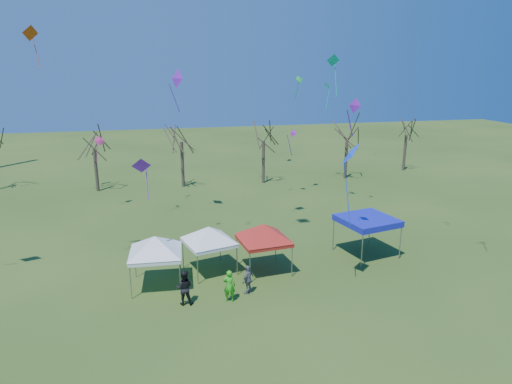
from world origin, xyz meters
TOP-DOWN VIEW (x-y plane):
  - ground at (0.00, 0.00)m, footprint 140.00×140.00m
  - tree_1 at (-10.77, 24.65)m, footprint 3.42×3.42m
  - tree_2 at (-2.37, 24.38)m, footprint 3.71×3.71m
  - tree_3 at (6.03, 24.04)m, footprint 3.59×3.59m
  - tree_4 at (15.36, 24.00)m, footprint 3.58×3.58m
  - tree_5 at (23.72, 26.07)m, footprint 3.39×3.39m
  - tent_white_west at (-5.51, 2.60)m, footprint 3.92×3.92m
  - tent_white_mid at (-2.38, 3.81)m, footprint 3.63×3.63m
  - tent_red at (0.81, 3.16)m, footprint 3.91×3.91m
  - tent_blue at (7.94, 4.02)m, footprint 3.86×3.86m
  - person_grey at (-0.70, 0.61)m, footprint 0.97×0.94m
  - person_green at (-1.84, 0.01)m, footprint 0.74×0.59m
  - person_dark at (-4.17, 0.22)m, footprint 1.02×0.86m
  - kite_22 at (7.48, 18.69)m, footprint 0.89×0.94m
  - kite_12 at (12.39, 22.87)m, footprint 0.73×0.95m
  - kite_2 at (-14.81, 22.74)m, footprint 1.52×1.43m
  - kite_11 at (-3.21, 14.30)m, footprint 1.13×1.48m
  - kite_1 at (-5.94, 2.12)m, footprint 1.01×0.62m
  - kite_17 at (6.97, 8.56)m, footprint 0.92×0.55m
  - kite_27 at (5.33, 1.38)m, footprint 0.65×0.88m
  - kite_13 at (-9.54, 18.13)m, footprint 1.02×0.82m
  - kite_19 at (7.86, 18.35)m, footprint 0.91×0.76m
  - kite_5 at (4.44, -0.31)m, footprint 1.34×1.65m

SIDE VIEW (x-z plane):
  - ground at x=0.00m, z-range 0.00..0.00m
  - person_grey at x=-0.70m, z-range 0.00..1.63m
  - person_green at x=-1.84m, z-range 0.00..1.75m
  - person_dark at x=-4.17m, z-range 0.00..1.87m
  - tent_blue at x=7.94m, z-range 1.07..3.63m
  - tent_white_mid at x=-2.38m, z-range 1.02..4.33m
  - tent_white_west at x=-5.51m, z-range 1.06..4.52m
  - tent_red at x=0.81m, z-range 1.06..4.53m
  - tree_5 at x=23.72m, z-range 2.00..9.46m
  - tree_1 at x=-10.77m, z-range 2.02..9.56m
  - kite_22 at x=7.48m, z-range 4.59..7.17m
  - kite_13 at x=-9.54m, z-range 4.78..7.12m
  - tree_4 at x=15.36m, z-range 2.12..10.00m
  - tree_3 at x=6.03m, z-range 2.12..10.03m
  - tree_2 at x=-2.37m, z-range 2.20..10.38m
  - kite_1 at x=-5.94m, z-range 5.96..8.19m
  - kite_5 at x=4.44m, z-range 5.38..9.98m
  - kite_27 at x=5.33m, z-range 8.86..11.00m
  - kite_12 at x=12.39m, z-range 8.67..11.36m
  - kite_19 at x=7.86m, z-range 9.77..11.84m
  - kite_11 at x=-3.21m, z-range 9.42..12.73m
  - kite_17 at x=6.97m, z-range 10.90..13.73m
  - kite_2 at x=-14.81m, z-range 12.89..16.46m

